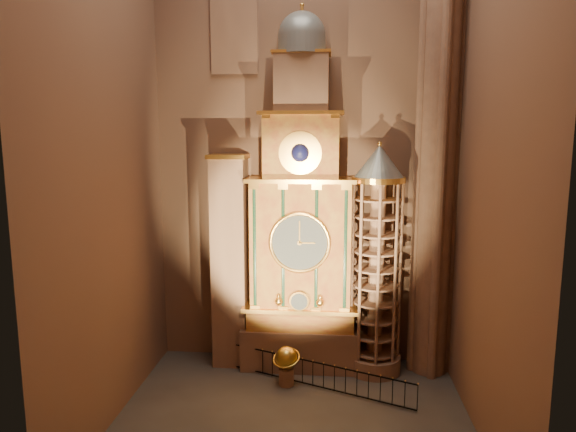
# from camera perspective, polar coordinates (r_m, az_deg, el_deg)

# --- Properties ---
(floor) EXTENTS (14.00, 14.00, 0.00)m
(floor) POSITION_cam_1_polar(r_m,az_deg,el_deg) (21.64, 0.50, -21.81)
(floor) COLOR #383330
(floor) RESTS_ON ground
(wall_back) EXTENTS (22.00, 0.00, 22.00)m
(wall_back) POSITION_cam_1_polar(r_m,az_deg,el_deg) (24.58, 1.65, 8.80)
(wall_back) COLOR brown
(wall_back) RESTS_ON floor
(wall_left) EXTENTS (0.00, 22.00, 22.00)m
(wall_left) POSITION_cam_1_polar(r_m,az_deg,el_deg) (20.37, -19.71, 8.24)
(wall_left) COLOR brown
(wall_left) RESTS_ON floor
(wall_right) EXTENTS (0.00, 22.00, 22.00)m
(wall_right) POSITION_cam_1_polar(r_m,az_deg,el_deg) (19.34, 21.91, 8.11)
(wall_right) COLOR brown
(wall_right) RESTS_ON floor
(astronomical_clock) EXTENTS (5.60, 2.41, 16.70)m
(astronomical_clock) POSITION_cam_1_polar(r_m,az_deg,el_deg) (23.95, 1.46, -1.61)
(astronomical_clock) COLOR #8C634C
(astronomical_clock) RESTS_ON floor
(portrait_tower) EXTENTS (1.80, 1.60, 10.20)m
(portrait_tower) POSITION_cam_1_polar(r_m,az_deg,el_deg) (24.73, -6.47, -4.94)
(portrait_tower) COLOR #8C634C
(portrait_tower) RESTS_ON floor
(stair_turret) EXTENTS (2.50, 2.50, 10.80)m
(stair_turret) POSITION_cam_1_polar(r_m,az_deg,el_deg) (24.04, 9.79, -5.14)
(stair_turret) COLOR #8C634C
(stair_turret) RESTS_ON floor
(gothic_pier) EXTENTS (2.04, 2.04, 22.00)m
(gothic_pier) POSITION_cam_1_polar(r_m,az_deg,el_deg) (23.99, 16.37, 8.44)
(gothic_pier) COLOR #8C634C
(gothic_pier) RESTS_ON floor
(stained_glass_window) EXTENTS (2.20, 0.14, 5.20)m
(stained_glass_window) POSITION_cam_1_polar(r_m,az_deg,el_deg) (25.47, -6.03, 21.23)
(stained_glass_window) COLOR navy
(stained_glass_window) RESTS_ON wall_back
(celestial_globe) EXTENTS (1.59, 1.56, 1.78)m
(celestial_globe) POSITION_cam_1_polar(r_m,az_deg,el_deg) (23.75, -0.18, -15.95)
(celestial_globe) COLOR #8C634C
(celestial_globe) RESTS_ON floor
(iron_railing) EXTENTS (8.57, 3.57, 1.16)m
(iron_railing) POSITION_cam_1_polar(r_m,az_deg,el_deg) (23.76, 2.78, -17.11)
(iron_railing) COLOR black
(iron_railing) RESTS_ON floor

